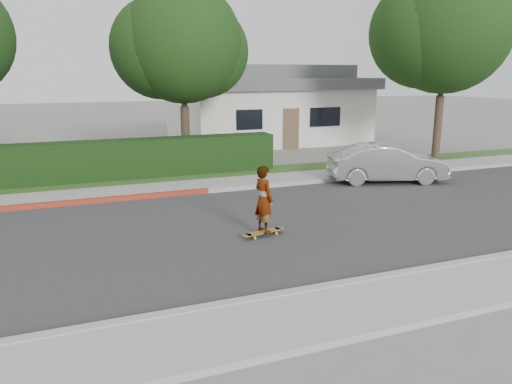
% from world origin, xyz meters
% --- Properties ---
extents(ground, '(120.00, 120.00, 0.00)m').
position_xyz_m(ground, '(0.00, 0.00, 0.00)').
color(ground, slate).
rests_on(ground, ground).
extents(road, '(60.00, 8.00, 0.01)m').
position_xyz_m(road, '(0.00, 0.00, 0.01)').
color(road, '#2D2D30').
rests_on(road, ground).
extents(curb_near, '(60.00, 0.20, 0.15)m').
position_xyz_m(curb_near, '(0.00, -4.10, 0.07)').
color(curb_near, '#9E9E99').
rests_on(curb_near, ground).
extents(sidewalk_near, '(60.00, 1.60, 0.12)m').
position_xyz_m(sidewalk_near, '(0.00, -5.00, 0.06)').
color(sidewalk_near, gray).
rests_on(sidewalk_near, ground).
extents(curb_far, '(60.00, 0.20, 0.15)m').
position_xyz_m(curb_far, '(0.00, 4.10, 0.07)').
color(curb_far, '#9E9E99').
rests_on(curb_far, ground).
extents(curb_red_section, '(12.00, 0.21, 0.15)m').
position_xyz_m(curb_red_section, '(-5.00, 4.10, 0.08)').
color(curb_red_section, maroon).
rests_on(curb_red_section, ground).
extents(sidewalk_far, '(60.00, 1.60, 0.12)m').
position_xyz_m(sidewalk_far, '(0.00, 5.00, 0.06)').
color(sidewalk_far, gray).
rests_on(sidewalk_far, ground).
extents(planting_strip, '(60.00, 1.60, 0.10)m').
position_xyz_m(planting_strip, '(0.00, 6.60, 0.05)').
color(planting_strip, '#2D4C1E').
rests_on(planting_strip, ground).
extents(hedge, '(15.00, 1.00, 1.50)m').
position_xyz_m(hedge, '(-3.00, 7.20, 0.75)').
color(hedge, black).
rests_on(hedge, ground).
extents(tree_center, '(5.66, 4.84, 7.44)m').
position_xyz_m(tree_center, '(1.49, 9.19, 4.90)').
color(tree_center, '#33261C').
rests_on(tree_center, ground).
extents(tree_right, '(6.32, 5.60, 8.56)m').
position_xyz_m(tree_right, '(12.49, 6.69, 5.63)').
color(tree_right, '#33261C').
rests_on(tree_right, ground).
extents(house, '(10.60, 8.60, 4.30)m').
position_xyz_m(house, '(8.00, 16.00, 2.10)').
color(house, beige).
rests_on(house, ground).
extents(skateboard, '(1.22, 0.50, 0.11)m').
position_xyz_m(skateboard, '(1.01, -0.73, 0.10)').
color(skateboard, gold).
rests_on(skateboard, ground).
extents(skateboarder, '(0.53, 0.67, 1.63)m').
position_xyz_m(skateboarder, '(1.01, -0.73, 0.94)').
color(skateboarder, white).
rests_on(skateboarder, skateboard).
extents(car_silver, '(4.46, 2.69, 1.39)m').
position_xyz_m(car_silver, '(7.54, 3.35, 0.69)').
color(car_silver, '#ABAEB2').
rests_on(car_silver, ground).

